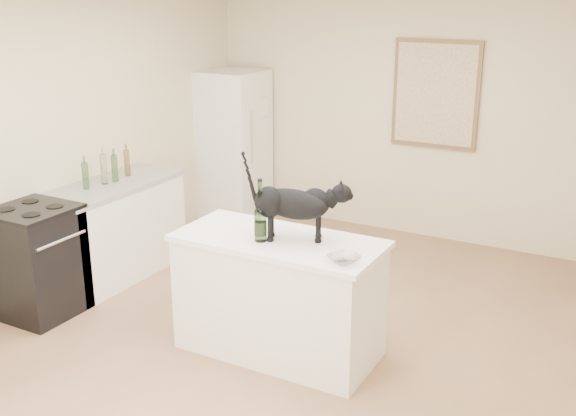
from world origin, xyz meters
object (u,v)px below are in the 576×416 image
at_px(wine_bottle, 260,214).
at_px(glass_bowl, 344,259).
at_px(stove, 37,263).
at_px(black_cat, 293,208).
at_px(fridge, 233,145).

relative_size(wine_bottle, glass_bowl, 1.97).
xyz_separation_m(stove, black_cat, (2.15, 0.43, 0.69)).
height_order(stove, black_cat, black_cat).
distance_m(black_cat, glass_bowl, 0.58).
relative_size(black_cat, wine_bottle, 1.69).
xyz_separation_m(wine_bottle, glass_bowl, (0.68, -0.08, -0.17)).
bearing_deg(wine_bottle, fridge, 126.50).
bearing_deg(black_cat, stove, 166.61).
bearing_deg(fridge, stove, -90.00).
height_order(black_cat, wine_bottle, black_cat).
distance_m(fridge, black_cat, 3.32).
distance_m(stove, wine_bottle, 2.09).
relative_size(stove, wine_bottle, 2.26).
xyz_separation_m(fridge, black_cat, (2.15, -2.52, 0.29)).
bearing_deg(stove, wine_bottle, 8.50).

